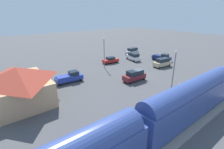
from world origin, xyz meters
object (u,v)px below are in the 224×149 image
(pickup_blue, at_px, (70,77))
(light_pole_lot_center, at_px, (104,49))
(pickup_navy, at_px, (162,57))
(suv_white, at_px, (133,57))
(station_building, at_px, (19,85))
(suv_silver, at_px, (132,51))
(light_pole_near_platform, at_px, (175,65))
(pedestrian_on_platform, at_px, (179,86))
(suv_tan, at_px, (162,62))
(sedan_red, at_px, (111,60))
(suv_maroon, at_px, (135,75))

(pickup_blue, relative_size, light_pole_lot_center, 0.72)
(pickup_navy, bearing_deg, suv_white, 49.09)
(pickup_navy, bearing_deg, station_building, 92.35)
(pickup_navy, relative_size, light_pole_lot_center, 0.74)
(suv_silver, height_order, light_pole_near_platform, light_pole_near_platform)
(station_building, height_order, suv_white, station_building)
(pedestrian_on_platform, height_order, pickup_navy, pickup_navy)
(pedestrian_on_platform, height_order, suv_tan, suv_tan)
(pedestrian_on_platform, distance_m, suv_silver, 29.76)
(sedan_red, distance_m, suv_maroon, 14.04)
(sedan_red, height_order, light_pole_lot_center, light_pole_lot_center)
(light_pole_lot_center, bearing_deg, sedan_red, -57.93)
(suv_silver, height_order, pickup_navy, suv_silver)
(pedestrian_on_platform, height_order, pickup_blue, pickup_blue)
(pedestrian_on_platform, relative_size, suv_maroon, 0.34)
(sedan_red, bearing_deg, suv_tan, -142.06)
(station_building, relative_size, pedestrian_on_platform, 6.29)
(suv_white, bearing_deg, suv_tan, -170.58)
(suv_maroon, xyz_separation_m, light_pole_lot_center, (10.96, -0.25, 3.67))
(suv_silver, distance_m, suv_white, 7.62)
(station_building, bearing_deg, pickup_navy, -87.65)
(suv_maroon, bearing_deg, suv_white, -44.34)
(suv_silver, xyz_separation_m, pickup_blue, (-9.51, 27.17, -0.12))
(pedestrian_on_platform, relative_size, suv_silver, 0.34)
(pedestrian_on_platform, bearing_deg, suv_silver, -29.08)
(suv_maroon, distance_m, pickup_blue, 13.21)
(suv_white, bearing_deg, sedan_red, 74.81)
(station_building, relative_size, suv_tan, 2.11)
(suv_silver, bearing_deg, suv_maroon, 136.27)
(pedestrian_on_platform, relative_size, suv_white, 0.33)
(suv_tan, relative_size, pickup_blue, 0.93)
(suv_white, bearing_deg, suv_maroon, 135.66)
(pickup_navy, bearing_deg, light_pole_near_platform, 131.53)
(suv_maroon, bearing_deg, suv_silver, -43.73)
(suv_white, xyz_separation_m, light_pole_lot_center, (-0.53, 10.98, 3.67))
(pickup_blue, height_order, light_pole_lot_center, light_pole_lot_center)
(light_pole_lot_center, bearing_deg, suv_tan, -124.40)
(pickup_navy, height_order, light_pole_near_platform, light_pole_near_platform)
(suv_silver, bearing_deg, pickup_navy, -174.03)
(suv_maroon, distance_m, light_pole_near_platform, 8.13)
(pedestrian_on_platform, distance_m, light_pole_near_platform, 4.07)
(light_pole_near_platform, bearing_deg, suv_maroon, 25.03)
(suv_maroon, relative_size, pickup_navy, 0.89)
(pickup_navy, distance_m, light_pole_near_platform, 19.53)
(light_pole_lot_center, bearing_deg, pickup_navy, -105.92)
(pickup_navy, relative_size, suv_white, 1.09)
(station_building, xyz_separation_m, light_pole_lot_center, (6.48, -20.43, 1.82))
(sedan_red, xyz_separation_m, suv_silver, (3.70, -12.21, 0.27))
(suv_silver, xyz_separation_m, light_pole_near_platform, (-23.82, 13.23, 3.33))
(station_building, height_order, suv_tan, station_building)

